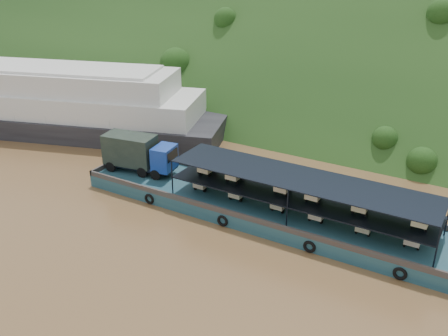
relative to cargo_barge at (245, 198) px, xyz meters
The scene contains 4 objects.
ground 2.43m from the cargo_barge, 114.35° to the right, with size 160.00×160.00×0.00m, color brown.
hillside 34.13m from the cargo_barge, 91.45° to the left, with size 140.00×28.00×28.00m, color #193613.
cargo_barge is the anchor object (origin of this frame).
passenger_ferry 31.33m from the cargo_barge, 166.60° to the left, with size 42.92×22.71×8.45m.
Camera 1 is at (19.59, -33.88, 22.50)m, focal length 40.00 mm.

